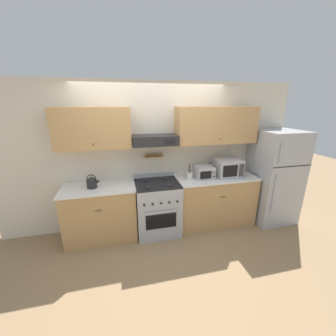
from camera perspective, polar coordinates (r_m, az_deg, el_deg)
name	(u,v)px	position (r m, az deg, el deg)	size (l,w,h in m)	color
ground_plane	(161,240)	(3.66, -1.97, -19.24)	(16.00, 16.00, 0.00)	#937551
wall_back	(157,147)	(3.59, -3.07, 5.79)	(5.20, 0.46, 2.55)	beige
counter_left	(101,213)	(3.65, -18.04, -11.66)	(1.15, 0.62, 0.92)	tan
counter_right	(214,200)	(3.99, 12.75, -8.59)	(1.45, 0.62, 0.92)	tan
stove_range	(157,207)	(3.65, -2.95, -10.80)	(0.73, 0.68, 0.99)	#ADAFB5
refrigerator	(274,176)	(4.39, 27.22, -2.08)	(0.77, 0.78, 1.73)	#ADAFB5
tea_kettle	(92,182)	(3.43, -20.38, -3.76)	(0.20, 0.15, 0.22)	#232326
microwave	(227,167)	(3.87, 16.11, 0.15)	(0.45, 0.41, 0.32)	#ADAFB5
utensil_crock	(189,176)	(3.59, 5.92, -2.11)	(0.11, 0.11, 0.28)	silver
toaster_oven	(204,172)	(3.67, 9.95, -1.19)	(0.31, 0.29, 0.22)	#ADAFB5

